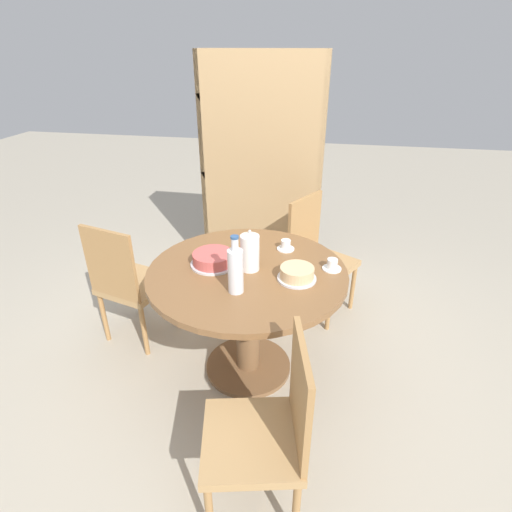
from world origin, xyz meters
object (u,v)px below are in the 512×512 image
object	(u,v)px
bookshelf	(263,173)
coffee_pot	(250,251)
chair_a	(317,255)
cup_a	(332,265)
chair_c	(267,429)
cake_main	(213,259)
cake_second	(297,274)
cup_b	(286,246)
chair_b	(129,281)
water_bottle	(235,270)

from	to	relation	value
bookshelf	coffee_pot	size ratio (longest dim) A/B	7.53
chair_a	cup_a	size ratio (longest dim) A/B	8.26
chair_c	cake_main	bearing A→B (deg)	-164.27
coffee_pot	cake_second	distance (m)	0.30
cup_b	chair_c	bearing A→B (deg)	-86.50
cake_second	bookshelf	bearing A→B (deg)	107.23
chair_b	cake_main	size ratio (longest dim) A/B	3.38
chair_c	cake_second	distance (m)	0.85
bookshelf	cup_b	world-z (taller)	bookshelf
cup_a	cake_second	bearing A→B (deg)	-141.90
chair_c	bookshelf	distance (m)	2.30
chair_b	bookshelf	distance (m)	1.49
cake_second	water_bottle	bearing A→B (deg)	-149.27
coffee_pot	cake_second	size ratio (longest dim) A/B	1.14
bookshelf	chair_c	bearing A→B (deg)	100.41
cake_main	cup_b	bearing A→B (deg)	34.71
chair_c	water_bottle	world-z (taller)	water_bottle
chair_b	cake_second	size ratio (longest dim) A/B	4.19
water_bottle	cake_main	bearing A→B (deg)	127.66
cake_main	chair_a	bearing A→B (deg)	52.23
bookshelf	cup_b	size ratio (longest dim) A/B	16.95
bookshelf	coffee_pot	xyz separation A→B (m)	(0.16, -1.37, -0.06)
cake_main	cake_second	bearing A→B (deg)	-8.59
cake_second	cup_a	size ratio (longest dim) A/B	1.97
cake_second	cup_b	size ratio (longest dim) A/B	1.97
bookshelf	cake_second	xyz separation A→B (m)	(0.44, -1.43, -0.14)
chair_a	chair_b	distance (m)	1.40
chair_a	cup_b	xyz separation A→B (m)	(-0.19, -0.49, 0.30)
chair_a	bookshelf	size ratio (longest dim) A/B	0.49
chair_b	bookshelf	world-z (taller)	bookshelf
water_bottle	cake_second	bearing A→B (deg)	30.73
chair_b	cake_main	world-z (taller)	chair_b
chair_c	cake_second	xyz separation A→B (m)	(0.04, 0.79, 0.31)
cake_second	cup_b	bearing A→B (deg)	106.57
chair_b	chair_c	distance (m)	1.50
coffee_pot	bookshelf	bearing A→B (deg)	96.80
chair_c	cake_main	size ratio (longest dim) A/B	3.38
bookshelf	cup_a	distance (m)	1.44
water_bottle	cake_second	size ratio (longest dim) A/B	1.48
chair_b	cup_a	size ratio (longest dim) A/B	8.26
bookshelf	cake_main	xyz separation A→B (m)	(-0.06, -1.35, -0.14)
bookshelf	cake_main	distance (m)	1.36
coffee_pot	cake_second	bearing A→B (deg)	-12.96
water_bottle	cup_b	world-z (taller)	water_bottle
chair_a	cup_a	world-z (taller)	chair_a
cake_second	cup_a	xyz separation A→B (m)	(0.19, 0.15, -0.01)
cake_second	cup_a	world-z (taller)	cake_second
chair_b	cake_second	bearing A→B (deg)	-175.50
coffee_pot	cup_b	bearing A→B (deg)	58.81
cake_main	water_bottle	bearing A→B (deg)	-52.34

